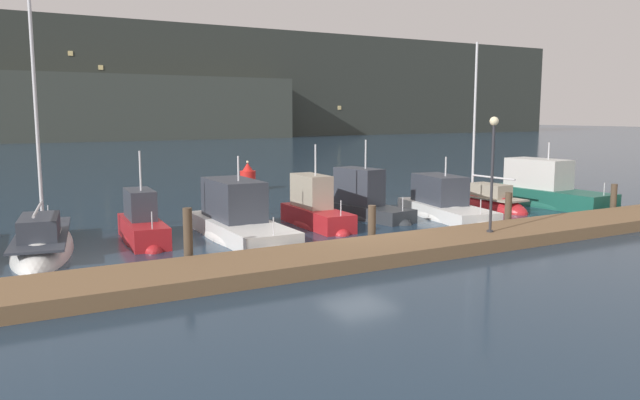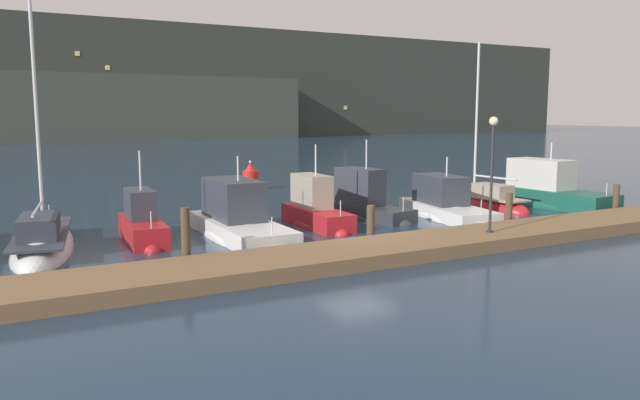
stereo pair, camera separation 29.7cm
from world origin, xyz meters
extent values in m
plane|color=#1E3347|center=(0.00, 0.00, 0.00)|extent=(400.00, 400.00, 0.00)
cube|color=brown|center=(0.00, -2.45, 0.23)|extent=(34.56, 2.80, 0.45)
cylinder|color=#4C3D2D|center=(-6.71, -0.80, 0.94)|extent=(0.28, 0.28, 1.87)
cylinder|color=#4C3D2D|center=(0.00, -0.80, 0.73)|extent=(0.28, 0.28, 1.46)
cylinder|color=#4C3D2D|center=(6.71, -0.80, 0.75)|extent=(0.28, 0.28, 1.50)
cylinder|color=#4C3D2D|center=(13.42, -0.80, 0.74)|extent=(0.28, 0.28, 1.48)
ellipsoid|color=white|center=(-10.31, 4.20, 0.00)|extent=(3.18, 7.89, 1.59)
cube|color=#333842|center=(-10.31, 4.20, 0.58)|extent=(2.67, 6.63, 0.08)
cube|color=#333842|center=(-10.46, 3.29, 0.98)|extent=(1.56, 2.61, 0.71)
cylinder|color=silver|center=(-10.21, 4.81, 5.32)|extent=(0.12, 0.12, 9.47)
cylinder|color=silver|center=(-10.49, 3.09, 1.61)|extent=(0.65, 3.45, 0.09)
cylinder|color=silver|center=(-9.74, 7.68, 0.83)|extent=(0.04, 0.04, 0.50)
ellipsoid|color=red|center=(-6.92, 3.96, 0.00)|extent=(1.70, 4.72, 1.27)
cube|color=red|center=(-6.92, 3.96, 0.40)|extent=(1.56, 4.25, 0.80)
cube|color=#333842|center=(-6.89, 4.42, 1.34)|extent=(1.07, 2.10, 1.09)
cube|color=black|center=(-6.82, 5.35, 1.50)|extent=(0.83, 0.29, 0.49)
cylinder|color=silver|center=(-6.92, 4.05, 2.61)|extent=(0.07, 0.07, 1.46)
cylinder|color=silver|center=(-7.07, 2.02, 1.10)|extent=(0.04, 0.04, 0.60)
ellipsoid|color=white|center=(-3.50, 2.88, 0.00)|extent=(2.48, 7.34, 1.34)
cube|color=white|center=(-3.50, 2.88, 0.32)|extent=(2.28, 6.60, 0.64)
cube|color=#333842|center=(-3.49, 3.61, 1.40)|extent=(1.65, 3.24, 1.52)
cube|color=black|center=(-3.46, 5.07, 1.63)|extent=(1.40, 0.32, 0.67)
cylinder|color=silver|center=(-3.50, 3.03, 2.63)|extent=(0.07, 0.07, 0.95)
cylinder|color=silver|center=(-3.57, -0.18, 0.94)|extent=(0.04, 0.04, 0.60)
ellipsoid|color=red|center=(0.17, 3.55, 0.00)|extent=(1.64, 5.03, 1.16)
cube|color=red|center=(0.17, 3.55, 0.38)|extent=(1.51, 4.53, 0.75)
cube|color=#A39984|center=(0.19, 4.05, 1.44)|extent=(1.07, 2.23, 1.38)
cube|color=black|center=(0.23, 5.05, 1.65)|extent=(0.88, 0.30, 0.62)
cylinder|color=silver|center=(0.18, 3.65, 2.78)|extent=(0.07, 0.07, 1.29)
cylinder|color=silver|center=(0.09, 1.47, 1.05)|extent=(0.04, 0.04, 0.60)
ellipsoid|color=#2D3338|center=(3.21, 4.34, 0.00)|extent=(2.55, 5.48, 1.06)
cube|color=#2D3338|center=(3.21, 4.34, 0.29)|extent=(2.32, 4.94, 0.58)
cube|color=#333842|center=(3.12, 4.86, 1.40)|extent=(1.52, 2.48, 1.64)
cube|color=black|center=(2.94, 5.90, 1.65)|extent=(1.04, 0.47, 0.73)
cylinder|color=silver|center=(3.19, 4.44, 2.87)|extent=(0.07, 0.07, 1.30)
cylinder|color=silver|center=(3.59, 2.15, 0.88)|extent=(0.04, 0.04, 0.60)
ellipsoid|color=white|center=(6.44, 2.68, 0.00)|extent=(3.29, 6.81, 1.25)
cube|color=white|center=(6.44, 2.68, 0.29)|extent=(3.00, 6.14, 0.57)
cube|color=#333842|center=(6.56, 3.32, 1.22)|extent=(1.95, 3.09, 1.30)
cube|color=black|center=(6.79, 4.60, 1.42)|extent=(1.31, 0.48, 0.58)
cylinder|color=silver|center=(6.46, 2.81, 2.31)|extent=(0.07, 0.07, 0.88)
cylinder|color=silver|center=(5.95, -0.02, 0.87)|extent=(0.04, 0.04, 0.60)
ellipsoid|color=red|center=(9.94, 4.25, 0.00)|extent=(1.95, 6.14, 1.63)
cube|color=#A39984|center=(9.94, 4.25, 0.58)|extent=(1.64, 5.16, 0.08)
cube|color=#A39984|center=(9.97, 3.52, 0.94)|extent=(1.11, 1.98, 0.63)
cylinder|color=silver|center=(9.93, 4.74, 4.38)|extent=(0.12, 0.12, 7.61)
cylinder|color=silver|center=(9.97, 3.37, 1.59)|extent=(0.19, 2.73, 0.09)
cylinder|color=silver|center=(9.84, 7.04, 0.83)|extent=(0.04, 0.04, 0.50)
ellipsoid|color=#195647|center=(13.48, 2.91, 0.00)|extent=(2.72, 7.37, 1.40)
cube|color=#195647|center=(13.48, 2.91, 0.43)|extent=(2.50, 6.64, 0.86)
cube|color=silver|center=(13.45, 3.64, 1.61)|extent=(1.76, 3.27, 1.50)
cube|color=black|center=(13.37, 5.09, 1.83)|extent=(1.43, 0.36, 0.66)
cylinder|color=silver|center=(13.47, 3.06, 2.80)|extent=(0.07, 0.07, 0.88)
cylinder|color=silver|center=(13.64, -0.13, 1.16)|extent=(0.04, 0.04, 0.60)
cylinder|color=red|center=(2.56, 16.53, 0.08)|extent=(1.45, 1.45, 0.16)
cylinder|color=red|center=(2.56, 16.53, 0.68)|extent=(0.96, 0.96, 1.03)
cone|color=red|center=(2.56, 16.53, 1.44)|extent=(0.68, 0.68, 0.50)
sphere|color=#F9EAB7|center=(2.56, 16.53, 1.74)|extent=(0.16, 0.16, 0.16)
cylinder|color=#2D2D33|center=(3.88, -2.66, 0.48)|extent=(0.24, 0.24, 0.06)
cylinder|color=#2D2D33|center=(3.88, -2.66, 2.40)|extent=(0.10, 0.10, 3.77)
sphere|color=#F9EAB7|center=(3.88, -2.66, 4.42)|extent=(0.32, 0.32, 0.32)
cube|color=#333833|center=(0.00, 105.19, 10.74)|extent=(240.00, 16.00, 21.48)
cube|color=#F4DB8C|center=(8.95, 97.14, 12.73)|extent=(0.80, 0.10, 0.80)
cube|color=#F4DB8C|center=(21.06, 97.14, 2.76)|extent=(0.80, 0.10, 0.80)
cube|color=#F4DB8C|center=(30.22, 97.14, 9.11)|extent=(0.80, 0.10, 0.80)
cube|color=#F4DB8C|center=(4.06, 97.14, 14.93)|extent=(0.80, 0.10, 0.80)
cube|color=#F4DB8C|center=(12.86, 97.14, 2.50)|extent=(0.80, 0.10, 0.80)
cube|color=#F4DB8C|center=(58.02, 97.14, 5.95)|extent=(0.80, 0.10, 0.80)
cube|color=#F4DB8C|center=(42.79, 97.14, 10.10)|extent=(0.80, 0.10, 0.80)
camera|label=1|loc=(-12.34, -18.89, 4.68)|focal=35.00mm
camera|label=2|loc=(-12.08, -19.04, 4.68)|focal=35.00mm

